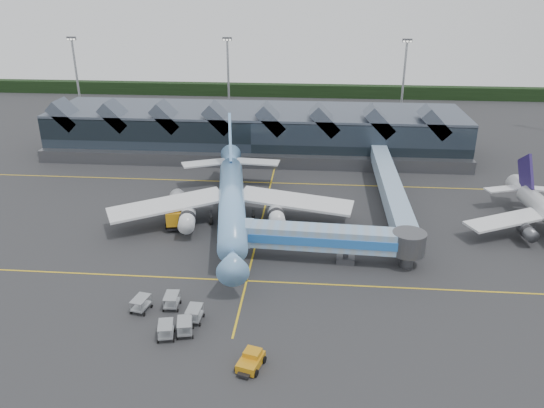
# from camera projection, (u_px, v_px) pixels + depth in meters

# --- Properties ---
(ground) EXTENTS (260.00, 260.00, 0.00)m
(ground) POSITION_uv_depth(u_px,v_px,m) (254.00, 252.00, 75.56)
(ground) COLOR #28282B
(ground) RESTS_ON ground
(taxi_stripes) EXTENTS (120.00, 60.00, 0.01)m
(taxi_stripes) POSITION_uv_depth(u_px,v_px,m) (261.00, 222.00, 84.73)
(taxi_stripes) COLOR gold
(taxi_stripes) RESTS_ON ground
(tree_line_far) EXTENTS (260.00, 4.00, 4.00)m
(tree_line_far) POSITION_uv_depth(u_px,v_px,m) (292.00, 90.00, 175.72)
(tree_line_far) COLOR black
(tree_line_far) RESTS_ON ground
(terminal) EXTENTS (90.00, 22.25, 12.52)m
(terminal) POSITION_uv_depth(u_px,v_px,m) (256.00, 131.00, 117.51)
(terminal) COLOR black
(terminal) RESTS_ON ground
(light_masts) EXTENTS (132.40, 42.56, 22.45)m
(light_masts) POSITION_uv_depth(u_px,v_px,m) (371.00, 86.00, 126.67)
(light_masts) COLOR #9CA0A4
(light_masts) RESTS_ON ground
(main_airliner) EXTENTS (38.53, 44.78, 14.41)m
(main_airliner) POSITION_uv_depth(u_px,v_px,m) (232.00, 198.00, 82.88)
(main_airliner) COLOR #6DB5DD
(main_airliner) RESTS_ON ground
(jet_bridge) EXTENTS (26.10, 5.12, 5.18)m
(jet_bridge) POSITION_uv_depth(u_px,v_px,m) (338.00, 239.00, 71.56)
(jet_bridge) COLOR #80AAD5
(jet_bridge) RESTS_ON ground
(fuel_truck) EXTENTS (4.75, 10.94, 3.64)m
(fuel_truck) POSITION_uv_depth(u_px,v_px,m) (176.00, 208.00, 85.01)
(fuel_truck) COLOR black
(fuel_truck) RESTS_ON ground
(pushback_tug) EXTENTS (3.02, 3.97, 1.61)m
(pushback_tug) POSITION_uv_depth(u_px,v_px,m) (251.00, 361.00, 52.81)
(pushback_tug) COLOR #C18012
(pushback_tug) RESTS_ON ground
(baggage_carts) EXTENTS (8.63, 8.28, 1.72)m
(baggage_carts) POSITION_uv_depth(u_px,v_px,m) (171.00, 314.00, 59.71)
(baggage_carts) COLOR #9C9FA4
(baggage_carts) RESTS_ON ground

